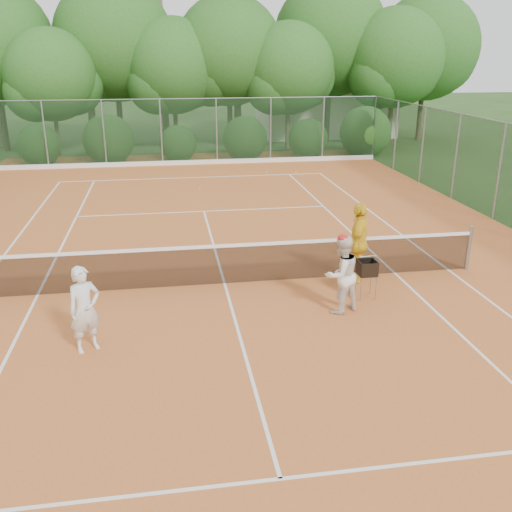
{
  "coord_description": "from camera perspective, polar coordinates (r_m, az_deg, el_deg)",
  "views": [
    {
      "loc": [
        -1.22,
        -12.01,
        5.03
      ],
      "look_at": [
        0.53,
        -1.2,
        1.1
      ],
      "focal_mm": 40.0,
      "sensor_mm": 36.0,
      "label": 1
    }
  ],
  "objects": [
    {
      "name": "fence_back",
      "position": [
        27.27,
        -6.71,
        12.22
      ],
      "size": [
        18.07,
        0.07,
        3.0
      ],
      "color": "#19381E",
      "rests_on": "clay_court"
    },
    {
      "name": "stray_ball_b",
      "position": [
        25.16,
        1.07,
        8.33
      ],
      "size": [
        0.07,
        0.07,
        0.07
      ],
      "primitive_type": "sphere",
      "color": "#CFDD33",
      "rests_on": "clay_court"
    },
    {
      "name": "player_yellow",
      "position": [
        13.16,
        10.24,
        1.34
      ],
      "size": [
        0.91,
        1.17,
        1.86
      ],
      "primitive_type": "imported",
      "rotation": [
        0.0,
        0.0,
        -2.06
      ],
      "color": "yellow",
      "rests_on": "clay_court"
    },
    {
      "name": "club_building",
      "position": [
        37.6,
        6.83,
        14.23
      ],
      "size": [
        8.0,
        5.0,
        3.0
      ],
      "primitive_type": "cube",
      "color": "beige",
      "rests_on": "ground"
    },
    {
      "name": "player_white",
      "position": [
        10.4,
        -16.75,
        -5.13
      ],
      "size": [
        0.68,
        0.61,
        1.58
      ],
      "primitive_type": "imported",
      "rotation": [
        0.0,
        0.0,
        0.5
      ],
      "color": "silver",
      "rests_on": "clay_court"
    },
    {
      "name": "stray_ball_c",
      "position": [
        25.26,
        4.0,
        8.33
      ],
      "size": [
        0.07,
        0.07,
        0.07
      ],
      "primitive_type": "sphere",
      "color": "yellow",
      "rests_on": "clay_court"
    },
    {
      "name": "court_markings",
      "position": [
        13.07,
        -3.15,
        -2.81
      ],
      "size": [
        11.03,
        23.83,
        0.01
      ],
      "color": "white",
      "rests_on": "clay_court"
    },
    {
      "name": "tropical_treeline",
      "position": [
        32.34,
        -4.77,
        19.83
      ],
      "size": [
        32.1,
        8.49,
        15.03
      ],
      "color": "brown",
      "rests_on": "ground"
    },
    {
      "name": "ball_hopper",
      "position": [
        12.34,
        11.04,
        -1.23
      ],
      "size": [
        0.37,
        0.37,
        0.85
      ],
      "rotation": [
        0.0,
        0.0,
        0.37
      ],
      "color": "gray",
      "rests_on": "clay_court"
    },
    {
      "name": "stray_ball_a",
      "position": [
        22.18,
        -5.65,
        6.68
      ],
      "size": [
        0.07,
        0.07,
        0.07
      ],
      "primitive_type": "sphere",
      "color": "yellow",
      "rests_on": "clay_court"
    },
    {
      "name": "tennis_net",
      "position": [
        12.89,
        -3.19,
        -0.72
      ],
      "size": [
        11.97,
        0.1,
        1.1
      ],
      "color": "gray",
      "rests_on": "clay_court"
    },
    {
      "name": "player_center_grp",
      "position": [
        11.55,
        8.52,
        -1.8
      ],
      "size": [
        0.97,
        0.88,
        1.65
      ],
      "color": "silver",
      "rests_on": "clay_court"
    },
    {
      "name": "ground",
      "position": [
        13.08,
        -3.15,
        -2.91
      ],
      "size": [
        120.0,
        120.0,
        0.0
      ],
      "primitive_type": "plane",
      "color": "#244117",
      "rests_on": "ground"
    },
    {
      "name": "clay_court",
      "position": [
        13.08,
        -3.15,
        -2.87
      ],
      "size": [
        18.0,
        36.0,
        0.02
      ],
      "primitive_type": "cube",
      "color": "#C2662C",
      "rests_on": "ground"
    }
  ]
}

